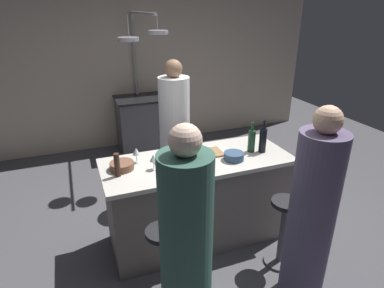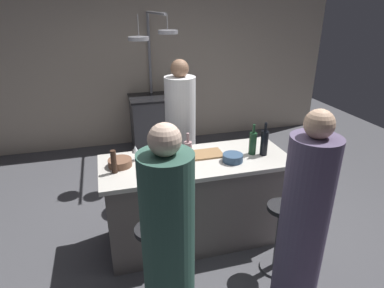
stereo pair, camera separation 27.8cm
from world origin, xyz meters
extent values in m
plane|color=#4C4C51|center=(0.00, 0.00, 0.00)|extent=(9.00, 9.00, 0.00)
cube|color=#BCAD99|center=(0.00, 2.85, 1.30)|extent=(6.40, 0.16, 2.60)
cube|color=slate|center=(0.00, 0.00, 0.43)|extent=(1.72, 0.66, 0.86)
cube|color=beige|center=(0.00, 0.00, 0.88)|extent=(1.80, 0.72, 0.04)
cube|color=#47474C|center=(0.00, 2.45, 0.43)|extent=(0.76, 0.60, 0.86)
cube|color=black|center=(0.00, 2.45, 0.88)|extent=(0.80, 0.64, 0.03)
cylinder|color=white|center=(0.07, 0.90, 0.75)|extent=(0.36, 0.36, 1.51)
sphere|color=#8C664C|center=(0.07, 0.90, 1.60)|extent=(0.21, 0.21, 0.21)
cylinder|color=#4C4C51|center=(-0.54, -0.62, 0.33)|extent=(0.06, 0.06, 0.62)
cylinder|color=black|center=(-0.54, -0.62, 0.66)|extent=(0.26, 0.26, 0.04)
cylinder|color=#33594C|center=(-0.47, -0.98, 0.73)|extent=(0.35, 0.35, 1.46)
sphere|color=beige|center=(-0.47, -0.98, 1.54)|extent=(0.20, 0.20, 0.20)
cylinder|color=#4C4C51|center=(0.58, -0.62, 0.01)|extent=(0.28, 0.28, 0.02)
cylinder|color=#4C4C51|center=(0.58, -0.62, 0.33)|extent=(0.06, 0.06, 0.62)
cylinder|color=black|center=(0.58, -0.62, 0.66)|extent=(0.26, 0.26, 0.04)
cylinder|color=#594C6B|center=(0.53, -0.99, 0.73)|extent=(0.35, 0.35, 1.46)
sphere|color=#D8AD8C|center=(0.53, -0.99, 1.54)|extent=(0.20, 0.20, 0.20)
cylinder|color=gray|center=(0.00, 2.70, 1.07)|extent=(0.04, 0.04, 2.15)
cylinder|color=gray|center=(0.00, 2.00, 2.15)|extent=(0.04, 1.41, 0.04)
cylinder|color=gray|center=(-0.30, 1.49, 1.87)|extent=(0.25, 0.25, 0.04)
cylinder|color=gray|center=(-0.30, 1.44, 2.01)|extent=(0.01, 0.01, 0.28)
cylinder|color=gray|center=(0.05, 1.41, 1.95)|extent=(0.24, 0.24, 0.04)
cylinder|color=gray|center=(0.05, 1.44, 2.05)|extent=(0.01, 0.01, 0.20)
cube|color=#997047|center=(0.12, 0.08, 0.91)|extent=(0.32, 0.22, 0.02)
cylinder|color=#382319|center=(-0.76, -0.06, 1.01)|extent=(0.05, 0.05, 0.21)
cylinder|color=black|center=(0.66, -0.06, 1.02)|extent=(0.07, 0.07, 0.24)
cylinder|color=black|center=(0.66, -0.06, 1.19)|extent=(0.03, 0.03, 0.08)
cylinder|color=#B78C8E|center=(-0.10, -0.06, 1.01)|extent=(0.07, 0.07, 0.21)
cylinder|color=#B78C8E|center=(-0.10, -0.06, 1.16)|extent=(0.03, 0.03, 0.08)
cylinder|color=#193D23|center=(0.57, -0.02, 1.01)|extent=(0.07, 0.07, 0.22)
cylinder|color=#193D23|center=(0.57, -0.02, 1.16)|extent=(0.03, 0.03, 0.08)
cylinder|color=silver|center=(-0.55, 0.15, 0.90)|extent=(0.06, 0.06, 0.01)
cylinder|color=silver|center=(-0.55, 0.15, 0.94)|extent=(0.01, 0.01, 0.07)
cone|color=silver|center=(-0.55, 0.15, 1.01)|extent=(0.07, 0.07, 0.06)
cylinder|color=silver|center=(-0.44, -0.04, 0.90)|extent=(0.06, 0.06, 0.01)
cylinder|color=silver|center=(-0.44, -0.04, 0.94)|extent=(0.01, 0.01, 0.07)
cone|color=silver|center=(-0.44, -0.04, 1.01)|extent=(0.07, 0.07, 0.06)
cylinder|color=silver|center=(-0.22, -0.23, 0.90)|extent=(0.06, 0.06, 0.01)
cylinder|color=silver|center=(-0.22, -0.23, 0.94)|extent=(0.01, 0.01, 0.07)
cone|color=silver|center=(-0.22, -0.23, 1.01)|extent=(0.07, 0.07, 0.06)
cylinder|color=brown|center=(-0.70, 0.06, 0.93)|extent=(0.21, 0.21, 0.07)
cylinder|color=#334C6B|center=(0.32, -0.12, 0.94)|extent=(0.19, 0.19, 0.07)
cylinder|color=#B7B7BC|center=(-0.27, 0.08, 0.94)|extent=(0.19, 0.19, 0.08)
camera|label=1|loc=(-1.04, -2.57, 2.24)|focal=30.42mm
camera|label=2|loc=(-0.78, -2.65, 2.24)|focal=30.42mm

